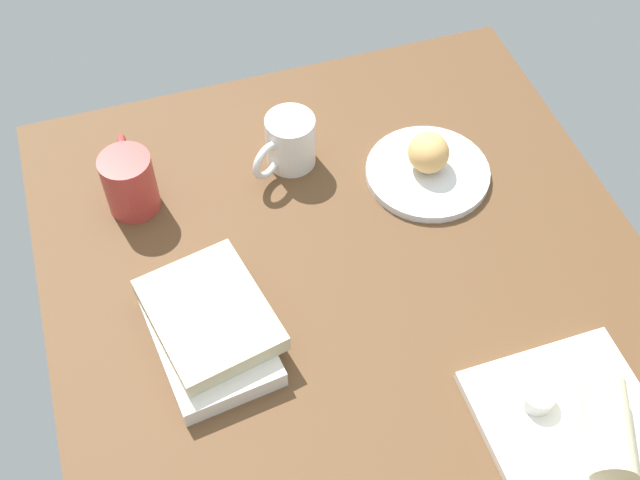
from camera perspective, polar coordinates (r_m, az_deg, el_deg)
dining_table at (r=119.65cm, az=3.40°, el=-5.90°), size 110.00×90.00×4.00cm
round_plate at (r=134.89cm, az=7.54°, el=4.69°), size 20.31×20.31×1.40cm
scone_pastry at (r=132.68cm, az=7.61°, el=6.10°), size 8.58×8.08×6.31cm
square_plate at (r=113.72cm, az=17.12°, el=-12.26°), size 22.99×22.99×1.60cm
sauce_cup at (r=111.95cm, az=15.01°, el=-10.56°), size 4.47×4.47×2.46cm
breakfast_wrap at (r=110.60cm, az=19.52°, el=-12.39°), size 14.01×10.45×5.86cm
book_stack at (r=114.29cm, az=-7.71°, el=-6.10°), size 24.13×18.73×6.04cm
coffee_mug at (r=133.00cm, az=-2.20°, el=6.88°), size 9.49×11.89×9.25cm
second_mug at (r=129.85cm, az=-13.22°, el=4.08°), size 13.56×8.09×10.42cm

